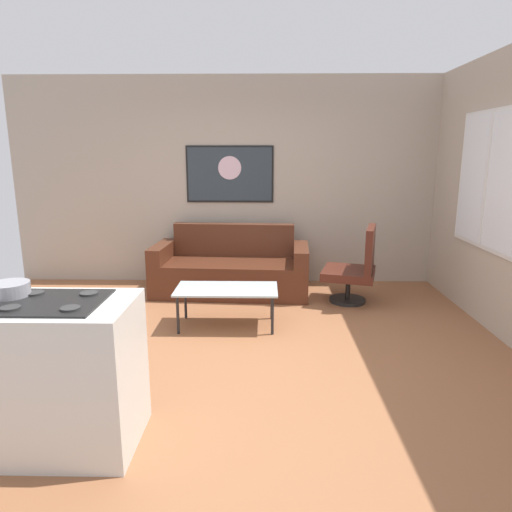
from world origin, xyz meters
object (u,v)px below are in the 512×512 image
(couch, at_px, (231,271))
(mixing_bowl, at_px, (10,291))
(armchair, at_px, (356,268))
(wall_painting, at_px, (230,174))
(coffee_table, at_px, (227,291))

(couch, relative_size, mixing_bowl, 8.44)
(couch, relative_size, armchair, 2.15)
(couch, bearing_deg, mixing_bowl, -109.84)
(wall_painting, bearing_deg, coffee_table, -87.23)
(armchair, xyz_separation_m, mixing_bowl, (-2.67, -2.73, 0.53))
(wall_painting, bearing_deg, mixing_bowl, -106.42)
(couch, xyz_separation_m, wall_painting, (-0.05, 0.54, 1.22))
(coffee_table, bearing_deg, armchair, 28.46)
(coffee_table, bearing_deg, mixing_bowl, -121.32)
(armchair, bearing_deg, mixing_bowl, -134.34)
(armchair, bearing_deg, couch, 165.65)
(mixing_bowl, bearing_deg, couch, 70.16)
(coffee_table, bearing_deg, wall_painting, 92.77)
(couch, relative_size, wall_painting, 1.70)
(armchair, height_order, wall_painting, wall_painting)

